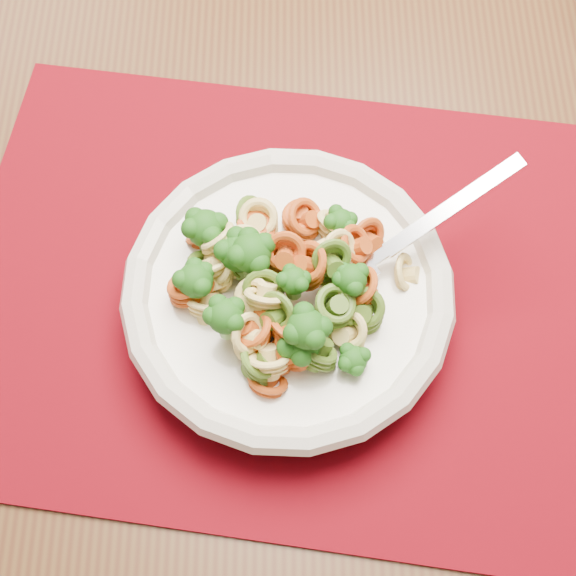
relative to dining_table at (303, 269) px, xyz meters
name	(u,v)px	position (x,y,z in m)	size (l,w,h in m)	color
dining_table	(303,269)	(0.00, 0.00, 0.00)	(1.72, 1.47, 0.72)	#4A2E14
placemat	(273,289)	(-0.05, -0.05, 0.09)	(0.47, 0.36, 0.00)	#66040C
pasta_bowl	(288,295)	(-0.05, -0.07, 0.12)	(0.24, 0.24, 0.05)	beige
pasta_broccoli_heap	(288,284)	(-0.05, -0.07, 0.14)	(0.20, 0.20, 0.06)	#E0BE6E
fork	(357,271)	(0.00, -0.08, 0.14)	(0.19, 0.02, 0.01)	silver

